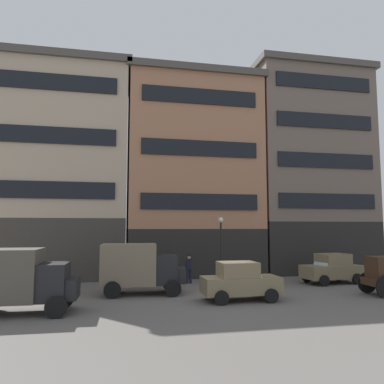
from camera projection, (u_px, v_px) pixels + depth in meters
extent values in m
plane|color=#605B56|center=(231.00, 298.00, 18.16)|extent=(120.00, 120.00, 0.00)
cube|color=#38332D|center=(59.00, 248.00, 25.83)|extent=(9.15, 6.00, 4.08)
cube|color=tan|center=(63.00, 146.00, 26.53)|extent=(9.15, 6.00, 10.64)
cube|color=#47423D|center=(65.00, 72.00, 27.05)|extent=(9.65, 6.50, 0.50)
cube|color=black|center=(53.00, 190.00, 23.20)|extent=(7.68, 0.12, 1.10)
cube|color=black|center=(55.00, 135.00, 23.54)|extent=(7.68, 0.12, 1.10)
cube|color=black|center=(57.00, 82.00, 23.87)|extent=(7.68, 0.12, 1.10)
cube|color=black|center=(192.00, 251.00, 27.68)|extent=(9.75, 6.00, 3.37)
cube|color=#9E6B4C|center=(192.00, 156.00, 28.36)|extent=(9.75, 6.00, 11.17)
cube|color=#47423D|center=(192.00, 84.00, 28.91)|extent=(10.25, 6.50, 0.50)
cube|color=black|center=(201.00, 202.00, 25.03)|extent=(8.19, 0.12, 1.10)
cube|color=black|center=(200.00, 148.00, 25.38)|extent=(8.19, 0.12, 1.10)
cube|color=black|center=(200.00, 96.00, 25.73)|extent=(8.19, 0.12, 1.10)
cube|color=black|center=(308.00, 246.00, 29.59)|extent=(9.23, 6.00, 3.89)
cube|color=#66564C|center=(305.00, 149.00, 30.35)|extent=(9.23, 6.00, 12.11)
cube|color=#47423D|center=(303.00, 76.00, 30.94)|extent=(9.73, 6.50, 0.50)
cube|color=black|center=(328.00, 201.00, 26.93)|extent=(7.76, 0.12, 1.10)
cube|color=black|center=(327.00, 161.00, 27.22)|extent=(7.76, 0.12, 1.10)
cube|color=black|center=(325.00, 121.00, 27.50)|extent=(7.76, 0.12, 1.10)
cube|color=black|center=(324.00, 82.00, 27.79)|extent=(7.76, 0.12, 1.10)
cylinder|color=black|center=(367.00, 283.00, 19.45)|extent=(1.10, 0.10, 1.10)
cube|color=black|center=(50.00, 282.00, 15.04)|extent=(1.44, 1.73, 1.50)
cube|color=black|center=(67.00, 288.00, 15.13)|extent=(0.93, 1.47, 0.80)
cube|color=#4C473D|center=(3.00, 275.00, 14.76)|extent=(2.84, 1.97, 2.10)
cube|color=silver|center=(61.00, 275.00, 15.14)|extent=(0.22, 1.36, 0.64)
cylinder|color=black|center=(64.00, 298.00, 15.97)|extent=(0.84, 0.24, 0.84)
cylinder|color=black|center=(56.00, 307.00, 14.11)|extent=(0.84, 0.24, 0.84)
cube|color=black|center=(163.00, 269.00, 19.35)|extent=(1.49, 1.77, 1.50)
cube|color=black|center=(176.00, 275.00, 19.42)|extent=(0.98, 1.49, 0.80)
cube|color=#756651|center=(129.00, 264.00, 19.12)|extent=(2.90, 2.05, 2.10)
cube|color=silver|center=(171.00, 264.00, 19.44)|extent=(0.26, 1.37, 0.64)
cylinder|color=black|center=(170.00, 283.00, 20.27)|extent=(0.85, 0.26, 0.84)
cylinder|color=black|center=(173.00, 288.00, 18.40)|extent=(0.85, 0.26, 0.84)
cylinder|color=black|center=(115.00, 284.00, 19.84)|extent=(0.85, 0.26, 0.84)
cylinder|color=black|center=(112.00, 290.00, 17.97)|extent=(0.85, 0.26, 0.84)
cube|color=#7A6B4C|center=(331.00, 271.00, 22.81)|extent=(3.86, 2.01, 0.80)
cube|color=#7A6B4C|center=(333.00, 259.00, 22.92)|extent=(1.95, 1.64, 0.70)
cube|color=silver|center=(322.00, 262.00, 22.65)|extent=(0.48, 1.34, 0.56)
cylinder|color=black|center=(324.00, 281.00, 21.60)|extent=(0.68, 0.25, 0.66)
cylinder|color=black|center=(307.00, 277.00, 23.20)|extent=(0.68, 0.25, 0.66)
cylinder|color=black|center=(357.00, 279.00, 22.34)|extent=(0.68, 0.25, 0.66)
cylinder|color=black|center=(338.00, 275.00, 23.93)|extent=(0.68, 0.25, 0.66)
cube|color=#7A6B4C|center=(241.00, 285.00, 17.52)|extent=(3.71, 1.62, 0.80)
cube|color=#7A6B4C|center=(238.00, 269.00, 17.56)|extent=(1.81, 1.45, 0.70)
cube|color=silver|center=(254.00, 272.00, 17.72)|extent=(0.34, 1.31, 0.56)
cylinder|color=black|center=(258.00, 290.00, 18.54)|extent=(0.66, 0.18, 0.66)
cylinder|color=black|center=(272.00, 296.00, 16.90)|extent=(0.66, 0.18, 0.66)
cylinder|color=black|center=(212.00, 291.00, 18.06)|extent=(0.66, 0.18, 0.66)
cylinder|color=black|center=(222.00, 298.00, 16.42)|extent=(0.66, 0.18, 0.66)
cylinder|color=black|center=(187.00, 277.00, 22.73)|extent=(0.16, 0.16, 0.85)
cylinder|color=black|center=(191.00, 276.00, 22.77)|extent=(0.16, 0.16, 0.85)
cylinder|color=black|center=(189.00, 265.00, 22.82)|extent=(0.49, 0.49, 0.62)
sphere|color=tan|center=(189.00, 257.00, 22.86)|extent=(0.22, 0.22, 0.22)
cylinder|color=black|center=(189.00, 256.00, 22.87)|extent=(0.28, 0.28, 0.02)
cylinder|color=black|center=(189.00, 255.00, 22.88)|extent=(0.18, 0.18, 0.09)
cylinder|color=black|center=(221.00, 252.00, 23.34)|extent=(0.12, 0.12, 3.80)
sphere|color=silver|center=(221.00, 220.00, 23.54)|extent=(0.32, 0.32, 0.32)
cylinder|color=maroon|center=(7.00, 283.00, 20.79)|extent=(0.24, 0.24, 0.70)
sphere|color=maroon|center=(7.00, 276.00, 20.83)|extent=(0.22, 0.22, 0.22)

